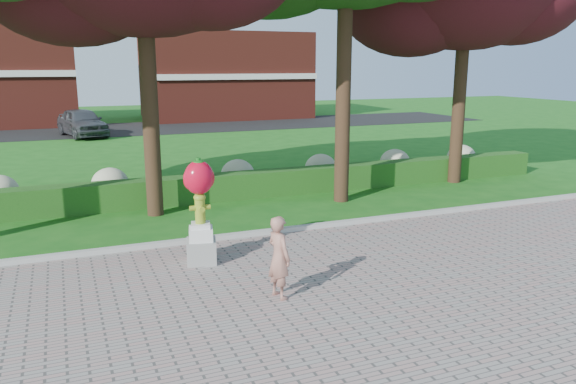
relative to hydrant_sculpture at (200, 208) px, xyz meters
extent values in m
plane|color=#185816|center=(1.75, -1.65, -1.20)|extent=(100.00, 100.00, 0.00)
cube|color=#ADADA5|center=(1.75, 1.35, -1.13)|extent=(40.00, 0.18, 0.15)
cube|color=#164814|center=(1.75, 5.35, -0.80)|extent=(24.00, 0.70, 0.80)
ellipsoid|color=#BDBB90|center=(-1.25, 6.35, -0.65)|extent=(1.10, 1.10, 0.99)
ellipsoid|color=#BDBB90|center=(2.75, 6.35, -0.65)|extent=(1.10, 1.10, 0.99)
ellipsoid|color=#BDBB90|center=(5.75, 6.35, -0.65)|extent=(1.10, 1.10, 0.99)
ellipsoid|color=#BDBB90|center=(8.75, 6.35, -0.65)|extent=(1.10, 1.10, 0.99)
ellipsoid|color=#BDBB90|center=(11.75, 6.35, -0.65)|extent=(1.10, 1.10, 0.99)
cube|color=black|center=(1.75, 26.35, -1.19)|extent=(50.00, 8.00, 0.02)
cube|color=maroon|center=(9.75, 32.35, 2.00)|extent=(12.00, 8.00, 6.40)
cylinder|color=black|center=(-0.25, 4.35, 1.88)|extent=(0.44, 0.44, 6.16)
cylinder|color=black|center=(5.25, 3.85, 2.44)|extent=(0.44, 0.44, 7.28)
cylinder|color=black|center=(10.25, 4.85, 1.74)|extent=(0.44, 0.44, 5.88)
cube|color=gray|center=(0.00, 0.00, -0.92)|extent=(0.71, 0.71, 0.48)
cube|color=silver|center=(0.00, 0.00, -0.55)|extent=(0.57, 0.57, 0.27)
cube|color=silver|center=(0.00, 0.00, -0.37)|extent=(0.46, 0.46, 0.10)
cylinder|color=olive|center=(0.00, 0.00, -0.05)|extent=(0.21, 0.21, 0.54)
ellipsoid|color=olive|center=(0.00, 0.00, 0.22)|extent=(0.25, 0.25, 0.17)
cylinder|color=olive|center=(-0.15, 0.00, 0.01)|extent=(0.12, 0.11, 0.11)
cylinder|color=olive|center=(0.15, 0.00, 0.01)|extent=(0.12, 0.11, 0.11)
cylinder|color=olive|center=(0.00, -0.14, 0.01)|extent=(0.12, 0.12, 0.12)
cylinder|color=olive|center=(0.00, 0.00, 0.30)|extent=(0.08, 0.08, 0.05)
ellipsoid|color=red|center=(0.00, 0.00, 0.63)|extent=(0.60, 0.54, 0.70)
ellipsoid|color=red|center=(-0.17, 0.00, 0.61)|extent=(0.30, 0.30, 0.44)
ellipsoid|color=red|center=(0.17, 0.00, 0.61)|extent=(0.30, 0.30, 0.44)
cylinder|color=#166118|center=(0.00, 0.00, 0.98)|extent=(0.10, 0.10, 0.12)
ellipsoid|color=#166118|center=(0.00, 0.00, 0.95)|extent=(0.23, 0.23, 0.08)
imported|color=#A46D5D|center=(0.84, -2.28, -0.42)|extent=(0.48, 0.61, 1.48)
imported|color=#404348|center=(-1.29, 23.35, -0.38)|extent=(3.00, 5.06, 1.62)
camera|label=1|loc=(-2.51, -10.92, 2.85)|focal=35.00mm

